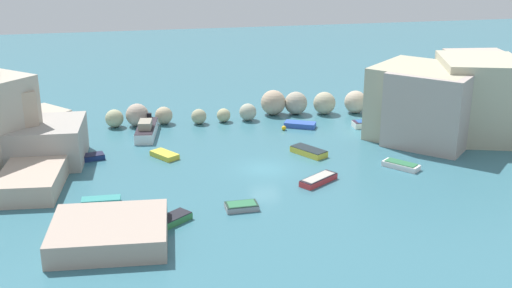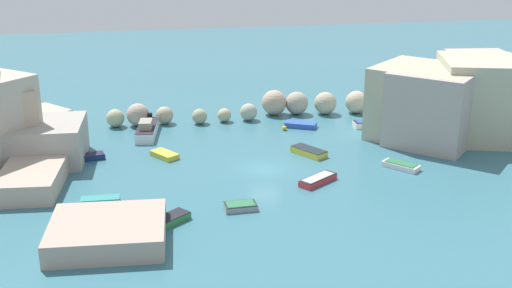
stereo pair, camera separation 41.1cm
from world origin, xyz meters
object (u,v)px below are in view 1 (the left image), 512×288
moored_boat_1 (318,179)px  moored_boat_3 (147,130)px  moored_boat_0 (374,123)px  moored_boat_8 (165,155)px  moored_boat_5 (242,206)px  moored_boat_4 (309,151)px  moored_boat_7 (89,157)px  moored_boat_9 (101,201)px  moored_boat_10 (300,125)px  stone_dock (110,232)px  channel_buoy (284,128)px  moored_boat_6 (401,165)px  moored_boat_2 (171,220)px

moored_boat_1 → moored_boat_3: 20.26m
moored_boat_0 → moored_boat_3: size_ratio=0.71×
moored_boat_3 → moored_boat_8: (1.30, -6.73, -0.41)m
moored_boat_3 → moored_boat_8: bearing=19.5°
moored_boat_5 → moored_boat_8: bearing=-70.2°
moored_boat_3 → moored_boat_4: 16.76m
moored_boat_7 → moored_boat_9: size_ratio=0.95×
moored_boat_7 → moored_boat_10: size_ratio=0.81×
stone_dock → moored_boat_4: size_ratio=2.04×
moored_boat_1 → moored_boat_7: bearing=-61.4°
moored_boat_9 → moored_boat_10: bearing=-139.7°
moored_boat_1 → moored_boat_3: moored_boat_3 is taller
stone_dock → moored_boat_4: bearing=38.2°
channel_buoy → moored_boat_6: size_ratio=0.15×
moored_boat_0 → moored_boat_5: 24.63m
moored_boat_1 → moored_boat_8: 14.72m
moored_boat_0 → channel_buoy: bearing=-3.6°
moored_boat_10 → moored_boat_8: bearing=-129.2°
stone_dock → channel_buoy: size_ratio=15.74×
moored_boat_8 → moored_boat_2: bearing=143.8°
moored_boat_5 → moored_boat_8: 13.33m
moored_boat_6 → moored_boat_8: (-19.94, 6.87, -0.02)m
moored_boat_0 → moored_boat_7: (-28.83, -4.31, -0.10)m
moored_boat_7 → moored_boat_10: moored_boat_10 is taller
moored_boat_0 → moored_boat_2: 29.45m
moored_boat_6 → moored_boat_7: (-26.61, 7.62, -0.01)m
moored_boat_1 → stone_dock: bearing=-11.1°
stone_dock → moored_boat_1: stone_dock is taller
moored_boat_0 → moored_boat_3: 23.52m
moored_boat_3 → moored_boat_5: 20.12m
moored_boat_10 → moored_boat_4: bearing=-72.9°
moored_boat_0 → moored_boat_2: (-22.68, -18.79, -0.08)m
moored_boat_1 → moored_boat_6: (8.01, 1.74, -0.02)m
moored_boat_10 → moored_boat_9: bearing=-114.6°
moored_boat_8 → moored_boat_10: 15.86m
moored_boat_5 → moored_boat_7: size_ratio=0.87×
moored_boat_4 → moored_boat_9: size_ratio=1.26×
moored_boat_6 → moored_boat_2: bearing=68.9°
moored_boat_3 → channel_buoy: bearing=94.3°
moored_boat_7 → moored_boat_2: bearing=-79.5°
moored_boat_2 → moored_boat_9: bearing=100.2°
moored_boat_1 → moored_boat_5: bearing=-6.5°
moored_boat_9 → moored_boat_6: bearing=-172.4°
moored_boat_6 → moored_boat_10: bearing=-17.4°
moored_boat_7 → moored_boat_8: bearing=-18.9°
moored_boat_3 → moored_boat_4: size_ratio=1.72×
moored_boat_1 → moored_boat_8: (-11.94, 8.61, -0.04)m
moored_boat_5 → moored_boat_7: 17.48m
moored_boat_0 → moored_boat_10: size_ratio=1.29×
moored_boat_9 → channel_buoy: bearing=-138.2°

